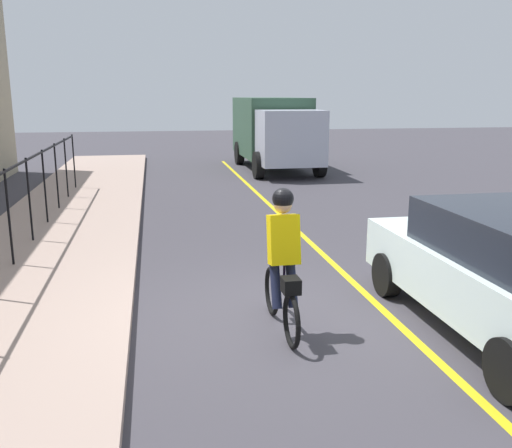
# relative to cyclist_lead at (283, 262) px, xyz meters

# --- Properties ---
(ground_plane) EXTENTS (80.00, 80.00, 0.00)m
(ground_plane) POSITION_rel_cyclist_lead_xyz_m (0.53, 0.07, -0.91)
(ground_plane) COLOR #3F3C43
(lane_line_centre) EXTENTS (36.00, 0.12, 0.01)m
(lane_line_centre) POSITION_rel_cyclist_lead_xyz_m (0.53, -1.53, -0.91)
(lane_line_centre) COLOR yellow
(lane_line_centre) RESTS_ON ground
(cyclist_lead) EXTENTS (1.71, 0.36, 1.83)m
(cyclist_lead) POSITION_rel_cyclist_lead_xyz_m (0.00, 0.00, 0.00)
(cyclist_lead) COLOR black
(cyclist_lead) RESTS_ON ground
(patrol_sedan) EXTENTS (4.41, 1.93, 1.58)m
(patrol_sedan) POSITION_rel_cyclist_lead_xyz_m (-0.53, -2.66, -0.09)
(patrol_sedan) COLOR white
(patrol_sedan) RESTS_ON ground
(box_truck_background) EXTENTS (6.72, 2.56, 2.78)m
(box_truck_background) POSITION_rel_cyclist_lead_xyz_m (15.49, -3.23, 0.64)
(box_truck_background) COLOR #32533D
(box_truck_background) RESTS_ON ground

